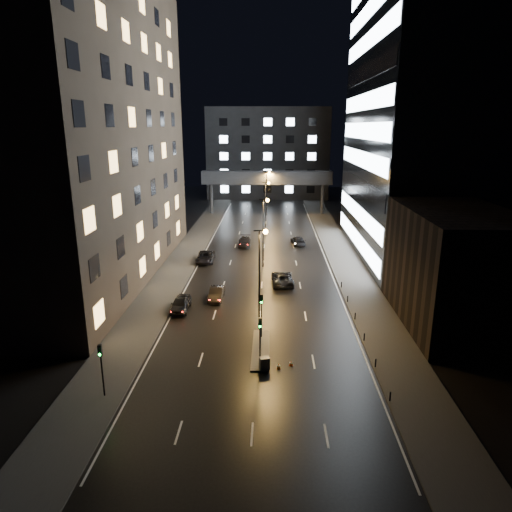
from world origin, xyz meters
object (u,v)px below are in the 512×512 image
object	(u,v)px
car_away_d	(245,242)
car_away_a	(181,304)
car_toward_b	(298,241)
car_away_c	(205,257)
utility_cabinet	(264,363)
car_away_b	(217,293)
car_toward_a	(282,278)

from	to	relation	value
car_away_d	car_away_a	bearing A→B (deg)	-101.33
car_away_a	car_toward_b	bearing A→B (deg)	64.43
car_away_d	car_toward_b	distance (m)	9.34
car_away_c	car_away_d	xyz separation A→B (m)	(5.41, 9.83, -0.04)
car_away_a	car_toward_b	distance (m)	33.49
car_away_c	utility_cabinet	world-z (taller)	car_away_c
car_away_c	car_toward_b	xyz separation A→B (m)	(14.68, 11.00, -0.06)
car_away_a	car_away_c	world-z (taller)	car_away_a
car_away_a	car_away_d	bearing A→B (deg)	79.80
car_away_b	car_toward_a	world-z (taller)	car_toward_a
car_away_d	car_away_c	bearing A→B (deg)	-119.34
car_away_c	car_away_a	bearing A→B (deg)	-91.65
car_away_d	utility_cabinet	xyz separation A→B (m)	(4.11, -41.74, -0.04)
utility_cabinet	car_toward_a	bearing A→B (deg)	67.75
car_away_b	car_toward_b	bearing A→B (deg)	68.39
car_away_b	car_toward_a	distance (m)	9.88
car_away_a	utility_cabinet	distance (m)	16.07
car_toward_b	utility_cabinet	world-z (taller)	car_toward_b
car_toward_a	utility_cabinet	size ratio (longest dim) A/B	5.25
car_toward_a	car_away_a	bearing A→B (deg)	35.15
car_away_b	utility_cabinet	bearing A→B (deg)	-68.67
car_away_b	car_away_c	distance (m)	15.91
car_away_b	utility_cabinet	distance (m)	17.46
car_away_c	car_toward_b	world-z (taller)	car_away_c
car_away_a	car_toward_b	xyz separation A→B (m)	(14.79, 30.04, -0.08)
car_away_b	utility_cabinet	size ratio (longest dim) A/B	4.07
car_away_a	utility_cabinet	xyz separation A→B (m)	(9.63, -12.86, -0.10)
car_toward_a	car_toward_b	distance (m)	20.97
car_away_a	car_away_c	xyz separation A→B (m)	(0.11, 19.04, -0.02)
utility_cabinet	car_away_a	bearing A→B (deg)	109.73
car_away_a	car_away_b	xyz separation A→B (m)	(3.63, 3.53, -0.06)
car_away_d	utility_cabinet	world-z (taller)	car_away_d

